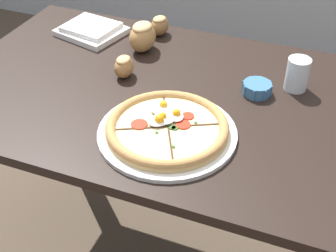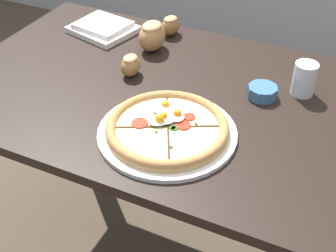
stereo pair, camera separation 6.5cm
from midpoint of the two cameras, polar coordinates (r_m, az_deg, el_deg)
dining_table at (r=1.42m, az=4.48°, el=0.02°), size 1.49×0.83×0.77m
pizza at (r=1.21m, az=1.53°, el=-0.38°), size 0.36×0.36×0.05m
ramekin_bowl at (r=1.38m, az=12.76°, el=4.09°), size 0.09×0.09×0.04m
napkin_folded at (r=1.73m, az=-6.84°, el=11.80°), size 0.25×0.23×0.04m
bread_piece_near at (r=1.45m, az=-3.29°, el=7.43°), size 0.06×0.08×0.07m
bread_piece_mid at (r=1.58m, az=-0.76°, el=10.96°), size 0.09×0.11×0.10m
bread_piece_far at (r=1.69m, az=1.44°, el=12.16°), size 0.07×0.09×0.07m
water_glass at (r=1.42m, az=17.51°, el=5.27°), size 0.07×0.07×0.10m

